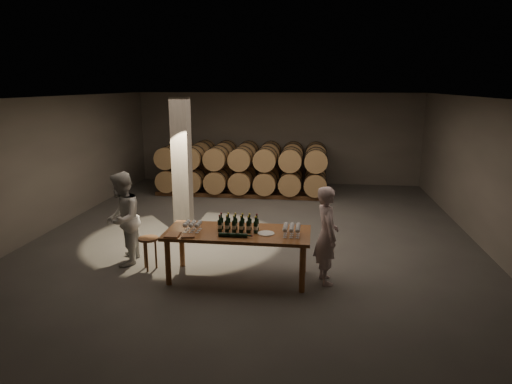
# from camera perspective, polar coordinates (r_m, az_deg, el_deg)

# --- Properties ---
(room) EXTENTS (12.00, 12.00, 12.00)m
(room) POSITION_cam_1_polar(r_m,az_deg,el_deg) (11.02, -9.24, 3.34)
(room) COLOR #4B4946
(room) RESTS_ON ground
(tasting_table) EXTENTS (2.60, 1.10, 0.90)m
(tasting_table) POSITION_cam_1_polar(r_m,az_deg,el_deg) (8.26, -2.29, -5.63)
(tasting_table) COLOR brown
(tasting_table) RESTS_ON ground
(barrel_stack_back) EXTENTS (5.48, 0.95, 1.57)m
(barrel_stack_back) POSITION_cam_1_polar(r_m,az_deg,el_deg) (15.79, -1.06, 3.65)
(barrel_stack_back) COLOR #54341D
(barrel_stack_back) RESTS_ON ground
(barrel_stack_front) EXTENTS (5.48, 0.95, 1.57)m
(barrel_stack_front) POSITION_cam_1_polar(r_m,az_deg,el_deg) (14.43, -1.88, 2.72)
(barrel_stack_front) COLOR #54341D
(barrel_stack_front) RESTS_ON ground
(bottle_cluster) EXTENTS (0.73, 0.23, 0.31)m
(bottle_cluster) POSITION_cam_1_polar(r_m,az_deg,el_deg) (8.22, -2.23, -4.15)
(bottle_cluster) COLOR black
(bottle_cluster) RESTS_ON tasting_table
(lying_bottles) EXTENTS (0.60, 0.08, 0.08)m
(lying_bottles) POSITION_cam_1_polar(r_m,az_deg,el_deg) (7.92, -2.82, -5.40)
(lying_bottles) COLOR black
(lying_bottles) RESTS_ON tasting_table
(glass_cluster_left) EXTENTS (0.30, 0.30, 0.17)m
(glass_cluster_left) POSITION_cam_1_polar(r_m,az_deg,el_deg) (8.31, -7.94, -3.99)
(glass_cluster_left) COLOR silver
(glass_cluster_left) RESTS_ON tasting_table
(glass_cluster_right) EXTENTS (0.31, 0.42, 0.18)m
(glass_cluster_right) POSITION_cam_1_polar(r_m,az_deg,el_deg) (8.03, 4.48, -4.48)
(glass_cluster_right) COLOR silver
(glass_cluster_right) RESTS_ON tasting_table
(plate) EXTENTS (0.30, 0.30, 0.02)m
(plate) POSITION_cam_1_polar(r_m,az_deg,el_deg) (8.09, 1.26, -5.19)
(plate) COLOR white
(plate) RESTS_ON tasting_table
(notebook_near) EXTENTS (0.26, 0.23, 0.03)m
(notebook_near) POSITION_cam_1_polar(r_m,az_deg,el_deg) (8.02, -8.53, -5.46)
(notebook_near) COLOR brown
(notebook_near) RESTS_ON tasting_table
(notebook_corner) EXTENTS (0.24, 0.31, 0.03)m
(notebook_corner) POSITION_cam_1_polar(r_m,az_deg,el_deg) (8.13, -10.37, -5.29)
(notebook_corner) COLOR brown
(notebook_corner) RESTS_ON tasting_table
(pen) EXTENTS (0.13, 0.04, 0.01)m
(pen) POSITION_cam_1_polar(r_m,az_deg,el_deg) (7.99, -8.09, -5.61)
(pen) COLOR black
(pen) RESTS_ON tasting_table
(stool) EXTENTS (0.38, 0.38, 0.64)m
(stool) POSITION_cam_1_polar(r_m,az_deg,el_deg) (8.98, -13.29, -6.27)
(stool) COLOR #54341D
(stool) RESTS_ON ground
(person_man) EXTENTS (0.56, 0.73, 1.76)m
(person_man) POSITION_cam_1_polar(r_m,az_deg,el_deg) (8.17, 8.82, -5.36)
(person_man) COLOR beige
(person_man) RESTS_ON ground
(person_woman) EXTENTS (0.84, 1.00, 1.85)m
(person_woman) POSITION_cam_1_polar(r_m,az_deg,el_deg) (9.27, -16.38, -3.24)
(person_woman) COLOR silver
(person_woman) RESTS_ON ground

